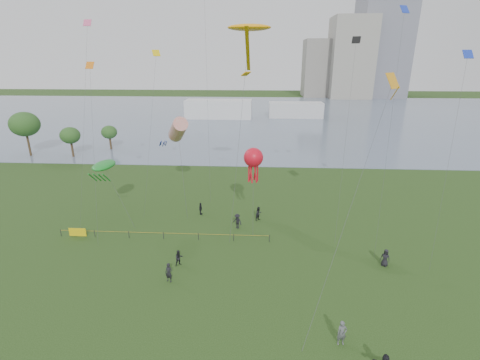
# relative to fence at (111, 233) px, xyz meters

# --- Properties ---
(ground_plane) EXTENTS (400.00, 400.00, 0.00)m
(ground_plane) POSITION_rel_fence_xyz_m (14.94, -12.00, -0.55)
(ground_plane) COLOR #1A3310
(lake) EXTENTS (400.00, 120.00, 0.08)m
(lake) POSITION_rel_fence_xyz_m (14.94, 88.00, -0.53)
(lake) COLOR slate
(lake) RESTS_ON ground_plane
(building_mid) EXTENTS (20.00, 20.00, 38.00)m
(building_mid) POSITION_rel_fence_xyz_m (60.94, 150.00, 18.45)
(building_mid) COLOR gray
(building_mid) RESTS_ON ground_plane
(building_low) EXTENTS (16.00, 18.00, 28.00)m
(building_low) POSITION_rel_fence_xyz_m (46.94, 156.00, 13.45)
(building_low) COLOR slate
(building_low) RESTS_ON ground_plane
(pavilion_left) EXTENTS (22.00, 8.00, 6.00)m
(pavilion_left) POSITION_rel_fence_xyz_m (2.94, 83.00, 2.45)
(pavilion_left) COLOR silver
(pavilion_left) RESTS_ON ground_plane
(pavilion_right) EXTENTS (18.00, 7.00, 5.00)m
(pavilion_right) POSITION_rel_fence_xyz_m (28.94, 86.00, 1.95)
(pavilion_right) COLOR silver
(pavilion_right) RESTS_ON ground_plane
(trees) EXTENTS (19.20, 10.89, 9.10)m
(trees) POSITION_rel_fence_xyz_m (-27.12, 34.02, 5.25)
(trees) COLOR #3B2B1B
(trees) RESTS_ON ground_plane
(fence) EXTENTS (24.07, 0.07, 1.05)m
(fence) POSITION_rel_fence_xyz_m (0.00, 0.00, 0.00)
(fence) COLOR black
(fence) RESTS_ON ground_plane
(kite_flyer) EXTENTS (0.76, 0.56, 1.93)m
(kite_flyer) POSITION_rel_fence_xyz_m (22.92, -14.40, 0.41)
(kite_flyer) COLOR #4F5256
(kite_flyer) RESTS_ON ground_plane
(spectator_a) EXTENTS (1.01, 0.96, 1.64)m
(spectator_a) POSITION_rel_fence_xyz_m (9.08, -5.11, 0.26)
(spectator_a) COLOR black
(spectator_a) RESTS_ON ground_plane
(spectator_b) EXTENTS (1.39, 1.24, 1.87)m
(spectator_b) POSITION_rel_fence_xyz_m (14.33, 3.09, 0.38)
(spectator_b) COLOR black
(spectator_b) RESTS_ON ground_plane
(spectator_c) EXTENTS (0.51, 1.01, 1.65)m
(spectator_c) POSITION_rel_fence_xyz_m (9.28, 6.71, 0.27)
(spectator_c) COLOR black
(spectator_c) RESTS_ON ground_plane
(spectator_d) EXTENTS (1.05, 0.96, 1.80)m
(spectator_d) POSITION_rel_fence_xyz_m (29.39, -4.06, 0.34)
(spectator_d) COLOR black
(spectator_d) RESTS_ON ground_plane
(spectator_f) EXTENTS (0.78, 0.62, 1.86)m
(spectator_f) POSITION_rel_fence_xyz_m (8.74, -7.79, 0.38)
(spectator_f) COLOR black
(spectator_f) RESTS_ON ground_plane
(spectator_g) EXTENTS (1.10, 1.10, 1.80)m
(spectator_g) POSITION_rel_fence_xyz_m (16.89, 5.45, 0.35)
(spectator_g) COLOR black
(spectator_g) RESTS_ON ground_plane
(kite_stingray) EXTENTS (4.80, 9.97, 22.95)m
(kite_stingray) POSITION_rel_fence_xyz_m (15.44, 6.70, 21.92)
(kite_stingray) COLOR #3F3F42
(kite_windsock) EXTENTS (4.33, 7.42, 12.45)m
(kite_windsock) POSITION_rel_fence_xyz_m (6.02, 10.39, 9.91)
(kite_windsock) COLOR #3F3F42
(kite_creature) EXTENTS (4.90, 4.59, 7.72)m
(kite_creature) POSITION_rel_fence_xyz_m (-1.75, 4.28, 6.72)
(kite_creature) COLOR #3F3F42
(kite_octopus) EXTENTS (2.21, 3.17, 9.90)m
(kite_octopus) POSITION_rel_fence_xyz_m (16.15, 3.46, 8.17)
(kite_octopus) COLOR #3F3F42
(kite_delta) EXTENTS (9.25, 14.21, 18.23)m
(kite_delta) POSITION_rel_fence_xyz_m (28.06, -2.61, 16.07)
(kite_delta) COLOR #3F3F42
(small_kites) EXTENTS (39.96, 15.75, 9.19)m
(small_kites) POSITION_rel_fence_xyz_m (14.44, 7.15, 21.45)
(small_kites) COLOR #E5598C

